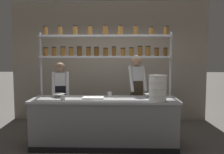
% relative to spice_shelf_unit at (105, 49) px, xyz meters
% --- Properties ---
extents(ground_plane, '(40.00, 40.00, 0.00)m').
position_rel_spice_shelf_unit_xyz_m(ground_plane, '(0.01, -0.33, -1.86)').
color(ground_plane, '#5B5651').
extents(back_wall, '(5.16, 0.12, 3.14)m').
position_rel_spice_shelf_unit_xyz_m(back_wall, '(0.01, 1.69, -0.29)').
color(back_wall, '#9E9384').
rests_on(back_wall, ground_plane).
extents(prep_counter, '(2.76, 0.76, 0.92)m').
position_rel_spice_shelf_unit_xyz_m(prep_counter, '(0.01, -0.33, -1.40)').
color(prep_counter, gray).
rests_on(prep_counter, ground_plane).
extents(spice_shelf_unit, '(2.64, 0.28, 2.33)m').
position_rel_spice_shelf_unit_xyz_m(spice_shelf_unit, '(0.00, 0.00, 0.00)').
color(spice_shelf_unit, '#ADAFB5').
rests_on(spice_shelf_unit, ground_plane).
extents(chef_left, '(0.40, 0.32, 1.58)m').
position_rel_spice_shelf_unit_xyz_m(chef_left, '(-0.97, 0.28, -0.96)').
color(chef_left, black).
rests_on(chef_left, ground_plane).
extents(chef_center, '(0.41, 0.35, 1.73)m').
position_rel_spice_shelf_unit_xyz_m(chef_center, '(0.66, 0.33, -0.85)').
color(chef_center, black).
rests_on(chef_center, ground_plane).
extents(container_stack, '(0.33, 0.33, 0.47)m').
position_rel_spice_shelf_unit_xyz_m(container_stack, '(0.97, -0.54, -0.70)').
color(container_stack, white).
rests_on(container_stack, prep_counter).
extents(cutting_board, '(0.40, 0.26, 0.02)m').
position_rel_spice_shelf_unit_xyz_m(cutting_board, '(-0.21, -0.30, -0.93)').
color(cutting_board, silver).
rests_on(cutting_board, prep_counter).
extents(prep_bowl_near_left, '(0.25, 0.25, 0.07)m').
position_rel_spice_shelf_unit_xyz_m(prep_bowl_near_left, '(-0.89, -0.19, -0.90)').
color(prep_bowl_near_left, silver).
rests_on(prep_bowl_near_left, prep_counter).
extents(prep_bowl_center_front, '(0.27, 0.27, 0.08)m').
position_rel_spice_shelf_unit_xyz_m(prep_bowl_center_front, '(0.90, -0.18, -0.90)').
color(prep_bowl_center_front, silver).
rests_on(prep_bowl_center_front, prep_counter).
extents(serving_cup_front, '(0.08, 0.08, 0.10)m').
position_rel_spice_shelf_unit_xyz_m(serving_cup_front, '(-0.73, -0.58, -0.89)').
color(serving_cup_front, silver).
rests_on(serving_cup_front, prep_counter).
extents(serving_cup_by_board, '(0.09, 0.09, 0.09)m').
position_rel_spice_shelf_unit_xyz_m(serving_cup_by_board, '(0.10, -0.06, -0.89)').
color(serving_cup_by_board, silver).
rests_on(serving_cup_by_board, prep_counter).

